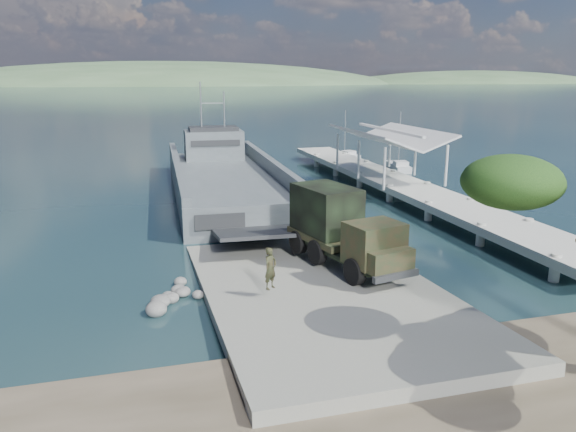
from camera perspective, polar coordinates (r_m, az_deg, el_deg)
The scene contains 10 objects.
ground at distance 25.98m, azimuth 2.65°, elevation -7.53°, with size 1400.00×1400.00×0.00m, color #19323D.
boat_ramp at distance 25.01m, azimuth 3.37°, elevation -7.81°, with size 10.00×18.00×0.50m, color gray.
shoreline_rocks at distance 25.35m, azimuth -11.31°, elevation -8.38°, with size 3.20×5.60×0.90m, color #555452, non-canonical shape.
distant_headlands at distance 585.83m, azimuth -10.16°, elevation 13.02°, with size 1000.00×240.00×48.00m, color #3B5736, non-canonical shape.
pier at distance 47.18m, azimuth 10.64°, elevation 4.16°, with size 6.40×44.00×6.10m.
landing_craft at distance 46.69m, azimuth -6.31°, elevation 3.21°, with size 9.52×32.98×9.70m.
military_truck at distance 27.59m, azimuth 5.40°, elevation -1.21°, with size 4.06×8.18×3.64m.
soldier at distance 23.55m, azimuth -1.79°, elevation -6.23°, with size 0.65×0.43×1.79m, color #1E311B.
sailboat_near at distance 59.33m, azimuth 11.16°, elevation 4.91°, with size 2.43×5.24×6.16m.
sailboat_far at distance 66.92m, azimuth 5.82°, elevation 6.11°, with size 2.41×4.90×5.74m.
Camera 1 is at (-7.61, -22.92, 9.60)m, focal length 35.00 mm.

